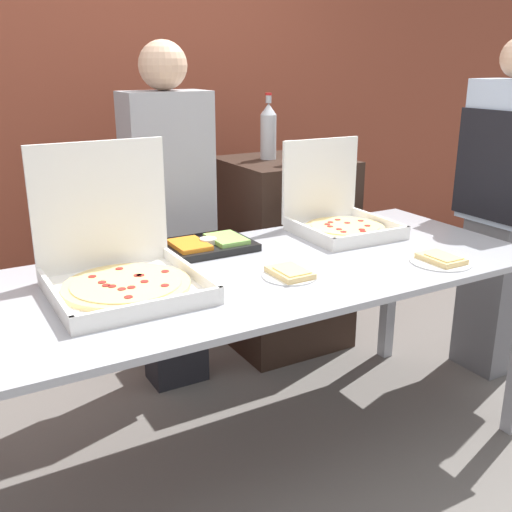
{
  "coord_description": "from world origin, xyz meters",
  "views": [
    {
      "loc": [
        -1.07,
        -1.87,
        1.59
      ],
      "look_at": [
        0.0,
        0.0,
        0.89
      ],
      "focal_mm": 42.0,
      "sensor_mm": 36.0,
      "label": 1
    }
  ],
  "objects_px": {
    "paper_plate_front_right": "(290,274)",
    "soda_can_silver": "(290,153)",
    "pizza_box_far_left": "(120,265)",
    "soda_bottle": "(268,131)",
    "veggie_tray": "(208,246)",
    "pizza_box_near_left": "(339,216)",
    "paper_plate_front_center": "(441,260)",
    "person_server_vest": "(503,194)",
    "person_guest_plaid": "(170,215)"
  },
  "relations": [
    {
      "from": "paper_plate_front_right",
      "to": "soda_can_silver",
      "type": "xyz_separation_m",
      "value": [
        0.54,
        0.85,
        0.29
      ]
    },
    {
      "from": "pizza_box_far_left",
      "to": "soda_bottle",
      "type": "relative_size",
      "value": 1.46
    },
    {
      "from": "paper_plate_front_right",
      "to": "soda_can_silver",
      "type": "relative_size",
      "value": 1.64
    },
    {
      "from": "veggie_tray",
      "to": "paper_plate_front_right",
      "type": "bearing_deg",
      "value": -74.15
    },
    {
      "from": "pizza_box_near_left",
      "to": "paper_plate_front_center",
      "type": "height_order",
      "value": "pizza_box_near_left"
    },
    {
      "from": "pizza_box_far_left",
      "to": "veggie_tray",
      "type": "relative_size",
      "value": 1.35
    },
    {
      "from": "paper_plate_front_right",
      "to": "pizza_box_near_left",
      "type": "bearing_deg",
      "value": 37.52
    },
    {
      "from": "person_server_vest",
      "to": "person_guest_plaid",
      "type": "bearing_deg",
      "value": 65.01
    },
    {
      "from": "pizza_box_near_left",
      "to": "paper_plate_front_right",
      "type": "relative_size",
      "value": 2.15
    },
    {
      "from": "paper_plate_front_right",
      "to": "person_server_vest",
      "type": "distance_m",
      "value": 1.41
    },
    {
      "from": "pizza_box_near_left",
      "to": "paper_plate_front_center",
      "type": "bearing_deg",
      "value": -80.18
    },
    {
      "from": "pizza_box_near_left",
      "to": "soda_bottle",
      "type": "distance_m",
      "value": 0.75
    },
    {
      "from": "paper_plate_front_center",
      "to": "paper_plate_front_right",
      "type": "height_order",
      "value": "same"
    },
    {
      "from": "soda_bottle",
      "to": "person_server_vest",
      "type": "relative_size",
      "value": 0.21
    },
    {
      "from": "paper_plate_front_right",
      "to": "person_guest_plaid",
      "type": "distance_m",
      "value": 0.91
    },
    {
      "from": "paper_plate_front_right",
      "to": "soda_can_silver",
      "type": "height_order",
      "value": "soda_can_silver"
    },
    {
      "from": "paper_plate_front_right",
      "to": "paper_plate_front_center",
      "type": "bearing_deg",
      "value": -14.72
    },
    {
      "from": "paper_plate_front_right",
      "to": "pizza_box_far_left",
      "type": "bearing_deg",
      "value": 160.99
    },
    {
      "from": "paper_plate_front_center",
      "to": "pizza_box_near_left",
      "type": "bearing_deg",
      "value": 97.97
    },
    {
      "from": "person_guest_plaid",
      "to": "person_server_vest",
      "type": "height_order",
      "value": "person_server_vest"
    },
    {
      "from": "pizza_box_near_left",
      "to": "person_server_vest",
      "type": "height_order",
      "value": "person_server_vest"
    },
    {
      "from": "person_guest_plaid",
      "to": "person_server_vest",
      "type": "bearing_deg",
      "value": 155.01
    },
    {
      "from": "veggie_tray",
      "to": "person_guest_plaid",
      "type": "xyz_separation_m",
      "value": [
        0.02,
        0.47,
        0.03
      ]
    },
    {
      "from": "paper_plate_front_right",
      "to": "soda_bottle",
      "type": "distance_m",
      "value": 1.27
    },
    {
      "from": "paper_plate_front_center",
      "to": "veggie_tray",
      "type": "distance_m",
      "value": 0.94
    },
    {
      "from": "soda_bottle",
      "to": "person_server_vest",
      "type": "height_order",
      "value": "person_server_vest"
    },
    {
      "from": "paper_plate_front_center",
      "to": "paper_plate_front_right",
      "type": "relative_size",
      "value": 1.18
    },
    {
      "from": "soda_bottle",
      "to": "pizza_box_near_left",
      "type": "bearing_deg",
      "value": -92.1
    },
    {
      "from": "paper_plate_front_center",
      "to": "soda_bottle",
      "type": "height_order",
      "value": "soda_bottle"
    },
    {
      "from": "paper_plate_front_center",
      "to": "soda_can_silver",
      "type": "relative_size",
      "value": 1.94
    },
    {
      "from": "veggie_tray",
      "to": "person_guest_plaid",
      "type": "relative_size",
      "value": 0.22
    },
    {
      "from": "pizza_box_near_left",
      "to": "person_server_vest",
      "type": "distance_m",
      "value": 0.89
    },
    {
      "from": "paper_plate_front_center",
      "to": "soda_can_silver",
      "type": "height_order",
      "value": "soda_can_silver"
    },
    {
      "from": "pizza_box_near_left",
      "to": "pizza_box_far_left",
      "type": "bearing_deg",
      "value": -167.54
    },
    {
      "from": "person_guest_plaid",
      "to": "pizza_box_far_left",
      "type": "bearing_deg",
      "value": 56.54
    },
    {
      "from": "pizza_box_near_left",
      "to": "soda_bottle",
      "type": "relative_size",
      "value": 1.26
    },
    {
      "from": "pizza_box_far_left",
      "to": "soda_can_silver",
      "type": "height_order",
      "value": "pizza_box_far_left"
    },
    {
      "from": "paper_plate_front_right",
      "to": "soda_bottle",
      "type": "xyz_separation_m",
      "value": [
        0.55,
        1.08,
        0.38
      ]
    },
    {
      "from": "pizza_box_far_left",
      "to": "paper_plate_front_center",
      "type": "height_order",
      "value": "pizza_box_far_left"
    },
    {
      "from": "paper_plate_front_right",
      "to": "person_server_vest",
      "type": "height_order",
      "value": "person_server_vest"
    },
    {
      "from": "person_guest_plaid",
      "to": "soda_can_silver",
      "type": "bearing_deg",
      "value": 175.03
    },
    {
      "from": "veggie_tray",
      "to": "pizza_box_far_left",
      "type": "bearing_deg",
      "value": -152.02
    },
    {
      "from": "soda_bottle",
      "to": "soda_can_silver",
      "type": "height_order",
      "value": "soda_bottle"
    },
    {
      "from": "pizza_box_far_left",
      "to": "person_server_vest",
      "type": "distance_m",
      "value": 1.97
    },
    {
      "from": "soda_bottle",
      "to": "person_guest_plaid",
      "type": "xyz_separation_m",
      "value": [
        -0.65,
        -0.17,
        -0.35
      ]
    },
    {
      "from": "person_guest_plaid",
      "to": "paper_plate_front_right",
      "type": "bearing_deg",
      "value": 96.61
    },
    {
      "from": "veggie_tray",
      "to": "soda_bottle",
      "type": "distance_m",
      "value": 1.0
    },
    {
      "from": "pizza_box_near_left",
      "to": "paper_plate_front_center",
      "type": "relative_size",
      "value": 1.83
    },
    {
      "from": "paper_plate_front_center",
      "to": "soda_bottle",
      "type": "distance_m",
      "value": 1.29
    },
    {
      "from": "person_guest_plaid",
      "to": "soda_bottle",
      "type": "bearing_deg",
      "value": -165.15
    }
  ]
}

